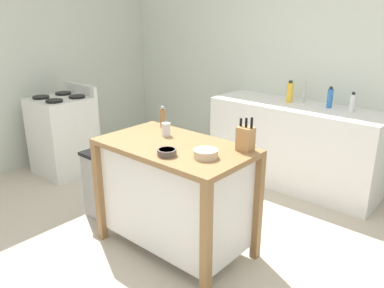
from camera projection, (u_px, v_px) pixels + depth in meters
name	position (u px, v px, depth m)	size (l,w,h in m)	color
ground_plane	(174.00, 259.00, 2.99)	(6.41, 6.41, 0.00)	#BCB29E
wall_back	(314.00, 61.00, 4.14)	(5.41, 0.10, 2.60)	silver
wall_left	(59.00, 54.00, 4.81)	(0.10, 2.81, 2.60)	beige
kitchen_island	(175.00, 192.00, 2.99)	(1.17, 0.67, 0.88)	olive
knife_block	(245.00, 138.00, 2.71)	(0.11, 0.09, 0.25)	#AD7F4C
bowl_stoneware_deep	(167.00, 152.00, 2.64)	(0.13, 0.13, 0.05)	#564C47
bowl_ceramic_small	(206.00, 153.00, 2.60)	(0.17, 0.17, 0.06)	beige
drinking_cup	(166.00, 129.00, 3.04)	(0.07, 0.07, 0.10)	silver
pepper_grinder	(163.00, 117.00, 3.25)	(0.04, 0.04, 0.19)	olive
trash_bin	(106.00, 185.00, 3.52)	(0.36, 0.28, 0.63)	gray
sink_counter	(293.00, 145.00, 4.16)	(1.81, 0.60, 0.89)	silver
sink_faucet	(304.00, 92.00, 4.08)	(0.02, 0.02, 0.22)	#B7BCC1
bottle_hand_soap	(330.00, 98.00, 3.87)	(0.06, 0.06, 0.21)	blue
bottle_dish_soap	(352.00, 102.00, 3.74)	(0.05, 0.05, 0.19)	white
bottle_spray_cleaner	(290.00, 92.00, 4.10)	(0.07, 0.07, 0.23)	yellow
stove	(63.00, 135.00, 4.48)	(0.60, 0.60, 1.01)	silver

